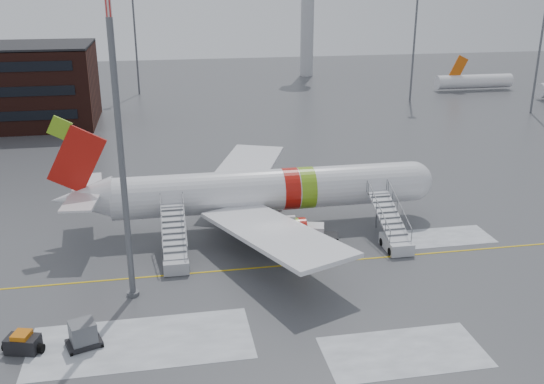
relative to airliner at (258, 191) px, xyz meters
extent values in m
plane|color=#494C4F|center=(-4.35, -7.53, -3.42)|extent=(260.00, 260.00, 0.00)
cylinder|color=silver|center=(0.95, 0.00, 0.08)|extent=(28.00, 3.80, 3.80)
sphere|color=silver|center=(14.95, 0.00, 0.08)|extent=(3.80, 3.80, 3.80)
cube|color=black|center=(16.00, 0.00, 0.58)|extent=(1.09, 1.60, 0.97)
cone|color=silver|center=(-15.45, 0.00, 0.33)|extent=(5.20, 3.72, 3.72)
cube|color=#B4150D|center=(-15.55, 0.00, 3.88)|extent=(5.27, 0.30, 6.09)
cube|color=#78AD1B|center=(-16.65, 0.00, 6.68)|extent=(2.16, 0.26, 2.16)
cube|color=silver|center=(-15.25, 2.60, 0.98)|extent=(3.07, 4.85, 0.18)
cube|color=silver|center=(-15.25, -2.60, 0.98)|extent=(3.07, 4.85, 0.18)
cube|color=silver|center=(-0.05, 8.50, -0.52)|extent=(10.72, 15.97, 1.13)
cube|color=silver|center=(-0.05, -8.50, -0.52)|extent=(10.72, 15.97, 1.13)
cylinder|color=silver|center=(1.45, 5.20, -1.87)|extent=(3.40, 2.10, 2.10)
cylinder|color=silver|center=(1.45, -5.20, -1.87)|extent=(3.40, 2.10, 2.10)
cylinder|color=#595B60|center=(12.95, 0.00, -2.52)|extent=(0.20, 0.20, 1.80)
cylinder|color=black|center=(12.95, 0.00, -2.97)|extent=(0.90, 0.56, 0.90)
cylinder|color=black|center=(0.45, 2.40, -2.97)|extent=(0.90, 0.56, 0.90)
cylinder|color=black|center=(0.45, -2.40, -2.97)|extent=(0.90, 0.56, 0.90)
cube|color=silver|center=(10.73, -7.30, -2.87)|extent=(2.00, 3.20, 1.00)
cube|color=silver|center=(10.73, -5.20, -1.19)|extent=(1.90, 5.87, 2.52)
cube|color=silver|center=(10.73, -1.90, -0.02)|extent=(1.90, 1.40, 0.15)
cylinder|color=#595B60|center=(10.73, -2.30, -1.72)|extent=(0.16, 0.16, 3.40)
cylinder|color=black|center=(9.83, -8.30, -3.07)|extent=(0.25, 0.70, 0.70)
cylinder|color=black|center=(11.63, -6.30, -3.07)|extent=(0.25, 0.70, 0.70)
cube|color=#A7A9AE|center=(-7.83, -7.30, -2.87)|extent=(2.00, 3.20, 1.00)
cube|color=#A7A9AE|center=(-7.83, -5.20, -1.19)|extent=(1.90, 5.87, 2.52)
cube|color=#A7A9AE|center=(-7.83, -1.90, -0.02)|extent=(1.90, 1.40, 0.15)
cylinder|color=#595B60|center=(-7.83, -2.30, -1.72)|extent=(0.16, 0.16, 3.40)
cylinder|color=black|center=(-8.73, -8.30, -3.07)|extent=(0.25, 0.70, 0.70)
cylinder|color=black|center=(-6.93, -6.30, -3.07)|extent=(0.25, 0.70, 0.70)
cube|color=black|center=(4.76, -4.90, -2.94)|extent=(3.31, 2.34, 0.75)
cube|color=white|center=(4.24, -4.76, -2.19)|extent=(1.84, 1.84, 0.96)
cube|color=black|center=(4.24, -4.76, -1.82)|extent=(1.61, 1.68, 0.16)
cylinder|color=black|center=(3.53, -5.34, -3.04)|extent=(0.51, 0.81, 0.75)
cylinder|color=black|center=(5.59, -5.91, -3.04)|extent=(0.51, 0.81, 0.75)
cylinder|color=black|center=(3.93, -3.89, -3.04)|extent=(0.51, 0.81, 0.75)
cylinder|color=black|center=(5.99, -4.46, -3.04)|extent=(0.51, 0.81, 0.75)
cube|color=black|center=(-13.89, -17.29, -3.18)|extent=(2.47, 2.12, 0.33)
cube|color=#5A5C62|center=(-13.89, -17.29, -2.42)|extent=(1.90, 1.85, 1.42)
cylinder|color=black|center=(-14.84, -17.95, -3.28)|extent=(0.26, 0.33, 0.28)
cylinder|color=black|center=(-12.95, -16.62, -3.28)|extent=(0.26, 0.33, 0.28)
cube|color=black|center=(-17.53, -17.19, -2.87)|extent=(2.24, 1.70, 0.99)
cube|color=#C0610B|center=(-17.53, -17.19, -2.28)|extent=(1.26, 1.33, 0.40)
cylinder|color=black|center=(-18.32, -17.19, -3.12)|extent=(1.12, 0.85, 0.60)
cylinder|color=black|center=(-16.73, -17.19, -3.12)|extent=(1.12, 0.85, 0.60)
cylinder|color=#595B60|center=(-11.07, -11.21, 6.37)|extent=(0.44, 0.44, 19.58)
cylinder|color=#595B60|center=(-11.07, -11.21, -3.27)|extent=(0.90, 0.90, 0.30)
cylinder|color=#B2B5BA|center=(25.65, 87.47, 10.58)|extent=(3.00, 3.00, 28.00)
cylinder|color=#595B60|center=(37.65, 54.47, 6.18)|extent=(0.36, 0.36, 19.20)
cylinder|color=#595B60|center=(-12.35, 70.47, 6.18)|extent=(0.36, 0.36, 19.20)
cylinder|color=#595B60|center=(53.65, 40.47, 6.18)|extent=(0.36, 0.36, 19.20)
camera|label=1|loc=(-8.20, -51.52, 18.55)|focal=40.00mm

